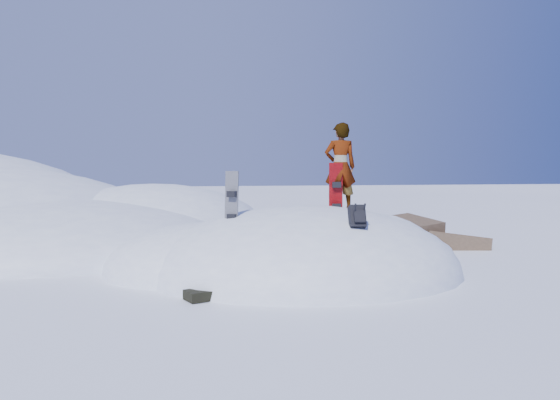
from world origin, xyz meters
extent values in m
plane|color=white|center=(0.00, 0.00, 0.00)|extent=(120.00, 120.00, 0.00)
ellipsoid|color=white|center=(0.00, 0.00, 0.00)|extent=(7.00, 6.00, 3.00)
ellipsoid|color=white|center=(-2.20, 0.60, 0.00)|extent=(4.40, 4.00, 2.20)
ellipsoid|color=white|center=(1.80, 0.80, 0.00)|extent=(3.60, 3.20, 2.50)
ellipsoid|color=white|center=(-6.00, 5.00, 0.00)|extent=(10.00, 9.00, 2.80)
ellipsoid|color=white|center=(-3.50, 7.50, 0.00)|extent=(8.00, 8.00, 3.60)
ellipsoid|color=white|center=(-5.50, 4.00, 0.00)|extent=(6.00, 5.00, 1.80)
cube|color=brown|center=(3.60, 3.40, 0.10)|extent=(2.82, 2.41, 1.62)
cube|color=brown|center=(5.20, 3.00, -0.10)|extent=(2.16, 1.80, 1.33)
cube|color=brown|center=(4.20, 4.60, 0.00)|extent=(2.08, 2.01, 1.10)
ellipsoid|color=white|center=(3.20, 2.40, 0.00)|extent=(3.20, 2.40, 1.00)
cube|color=red|center=(0.75, 0.12, 1.63)|extent=(0.31, 0.10, 1.63)
cube|color=black|center=(0.75, 0.05, 1.95)|extent=(0.21, 0.14, 0.13)
cube|color=black|center=(0.75, 0.05, 1.46)|extent=(0.21, 0.14, 0.13)
cube|color=black|center=(-1.66, -0.35, 1.47)|extent=(0.32, 0.27, 1.59)
cube|color=black|center=(-1.66, -0.41, 1.79)|extent=(0.22, 0.20, 0.13)
cube|color=black|center=(-1.66, -0.41, 1.31)|extent=(0.22, 0.20, 0.13)
cube|color=black|center=(0.62, -1.69, 1.38)|extent=(0.35, 0.41, 0.48)
cube|color=black|center=(0.62, -1.82, 1.40)|extent=(0.23, 0.21, 0.26)
cylinder|color=black|center=(0.53, -1.80, 1.50)|extent=(0.03, 0.17, 0.32)
cylinder|color=black|center=(0.72, -1.80, 1.50)|extent=(0.03, 0.17, 0.32)
cube|color=black|center=(-2.35, -2.08, 0.09)|extent=(0.73, 0.62, 0.17)
cube|color=black|center=(-2.06, -1.89, 0.17)|extent=(0.38, 0.31, 0.11)
imported|color=slate|center=(0.89, 0.26, 2.36)|extent=(0.75, 0.52, 1.99)
camera|label=1|loc=(-2.88, -11.67, 2.32)|focal=35.00mm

